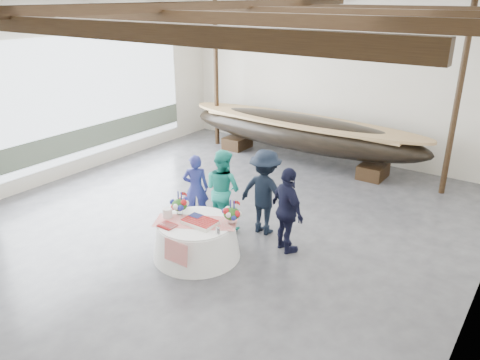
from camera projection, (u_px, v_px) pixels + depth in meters
The scene contains 12 objects.
floor at pixel (208, 229), 9.76m from camera, with size 10.00×12.00×0.01m, color #3D3D42.
wall_back at pixel (337, 80), 13.46m from camera, with size 10.00×0.02×4.50m, color silver.
wall_left at pixel (49, 94), 11.59m from camera, with size 0.02×12.00×4.50m, color silver.
pavilion_structure at pixel (230, 26), 8.89m from camera, with size 9.80×11.76×4.50m.
open_bay at pixel (86, 104), 12.48m from camera, with size 0.03×7.00×3.20m.
longboat_display at pixel (300, 132), 13.34m from camera, with size 7.39×1.48×1.39m.
banquet_table at pixel (196, 239), 8.66m from camera, with size 1.62×1.62×0.70m.
tabletop_items at pixel (200, 212), 8.57m from camera, with size 1.58×1.20×0.40m.
guest_woman_blue at pixel (196, 188), 9.89m from camera, with size 0.54×0.36×1.49m, color navy.
guest_woman_teal at pixel (223, 189), 9.58m from camera, with size 0.82×0.64×1.70m, color teal.
guest_man_left at pixel (265, 192), 9.35m from camera, with size 1.14×0.66×1.76m, color black.
guest_man_right at pixel (287, 211), 8.65m from camera, with size 0.98×0.41×1.68m, color black.
Camera 1 is at (5.55, -6.69, 4.59)m, focal length 35.00 mm.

